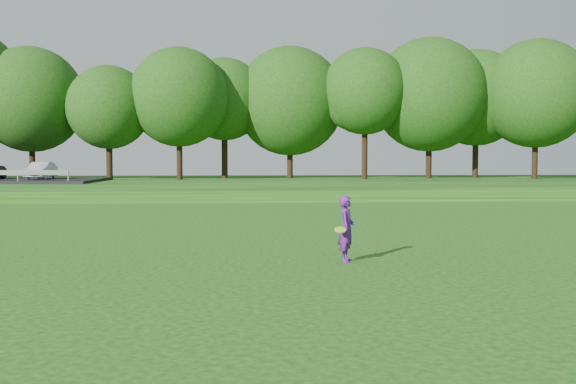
{
  "coord_description": "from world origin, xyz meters",
  "views": [
    {
      "loc": [
        -1.65,
        -12.99,
        2.23
      ],
      "look_at": [
        -0.49,
        4.63,
        1.3
      ],
      "focal_mm": 40.0,
      "sensor_mm": 36.0,
      "label": 1
    }
  ],
  "objects": [
    {
      "name": "berm",
      "position": [
        0.0,
        34.0,
        0.3
      ],
      "size": [
        130.0,
        30.0,
        0.6
      ],
      "primitive_type": "cube",
      "color": "#0F430C",
      "rests_on": "ground"
    },
    {
      "name": "treeline",
      "position": [
        0.0,
        38.0,
        8.1
      ],
      "size": [
        104.0,
        7.0,
        15.0
      ],
      "primitive_type": null,
      "color": "#15400E",
      "rests_on": "berm"
    },
    {
      "name": "walking_path",
      "position": [
        0.0,
        20.0,
        0.02
      ],
      "size": [
        130.0,
        1.6,
        0.04
      ],
      "primitive_type": "cube",
      "color": "gray",
      "rests_on": "ground"
    },
    {
      "name": "ground",
      "position": [
        0.0,
        0.0,
        0.0
      ],
      "size": [
        140.0,
        140.0,
        0.0
      ],
      "primitive_type": "plane",
      "color": "#0F430C",
      "rests_on": "ground"
    },
    {
      "name": "woman",
      "position": [
        0.51,
        0.62,
        0.71
      ],
      "size": [
        0.55,
        0.78,
        1.43
      ],
      "color": "#5A1B7D",
      "rests_on": "ground"
    }
  ]
}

